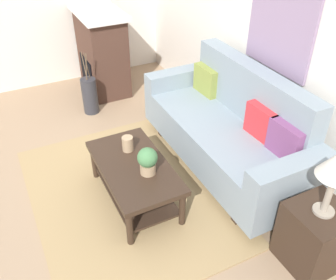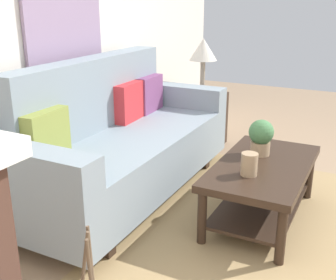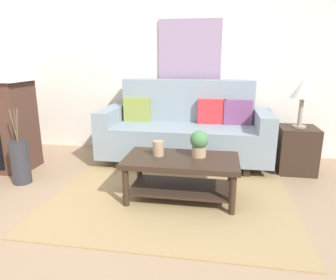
{
  "view_description": "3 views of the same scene",
  "coord_description": "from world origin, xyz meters",
  "px_view_note": "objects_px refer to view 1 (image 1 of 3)",
  "views": [
    {
      "loc": [
        2.6,
        -0.33,
        2.57
      ],
      "look_at": [
        0.0,
        0.97,
        0.52
      ],
      "focal_mm": 39.33,
      "sensor_mm": 36.0,
      "label": 1
    },
    {
      "loc": [
        -2.6,
        -0.06,
        1.52
      ],
      "look_at": [
        -0.02,
        1.25,
        0.53
      ],
      "focal_mm": 44.91,
      "sensor_mm": 36.0,
      "label": 2
    },
    {
      "loc": [
        0.44,
        -2.21,
        1.37
      ],
      "look_at": [
        -0.1,
        0.97,
        0.49
      ],
      "focal_mm": 32.6,
      "sensor_mm": 36.0,
      "label": 3
    }
  ],
  "objects_px": {
    "coffee_table": "(134,174)",
    "framed_painting": "(280,27)",
    "throw_pillow_olive": "(206,80)",
    "side_table": "(314,236)",
    "throw_pillow_crimson": "(262,122)",
    "couch": "(228,130)",
    "fireplace": "(102,51)",
    "potted_plant_tabletop": "(148,160)",
    "tabletop_vase": "(128,144)",
    "throw_pillow_plum": "(286,140)",
    "floor_vase": "(90,96)"
  },
  "relations": [
    {
      "from": "side_table",
      "to": "fireplace",
      "type": "xyz_separation_m",
      "value": [
        -3.69,
        -0.5,
        0.31
      ]
    },
    {
      "from": "coffee_table",
      "to": "throw_pillow_plum",
      "type": "bearing_deg",
      "value": 64.82
    },
    {
      "from": "couch",
      "to": "potted_plant_tabletop",
      "type": "relative_size",
      "value": 8.3
    },
    {
      "from": "coffee_table",
      "to": "fireplace",
      "type": "bearing_deg",
      "value": 168.27
    },
    {
      "from": "coffee_table",
      "to": "potted_plant_tabletop",
      "type": "bearing_deg",
      "value": 23.8
    },
    {
      "from": "tabletop_vase",
      "to": "side_table",
      "type": "xyz_separation_m",
      "value": [
        1.53,
        0.96,
        -0.22
      ]
    },
    {
      "from": "coffee_table",
      "to": "floor_vase",
      "type": "height_order",
      "value": "floor_vase"
    },
    {
      "from": "throw_pillow_crimson",
      "to": "fireplace",
      "type": "relative_size",
      "value": 0.31
    },
    {
      "from": "throw_pillow_olive",
      "to": "throw_pillow_plum",
      "type": "xyz_separation_m",
      "value": [
        1.35,
        0.0,
        0.0
      ]
    },
    {
      "from": "throw_pillow_plum",
      "to": "tabletop_vase",
      "type": "height_order",
      "value": "throw_pillow_plum"
    },
    {
      "from": "potted_plant_tabletop",
      "to": "framed_painting",
      "type": "distance_m",
      "value": 1.76
    },
    {
      "from": "couch",
      "to": "floor_vase",
      "type": "height_order",
      "value": "couch"
    },
    {
      "from": "coffee_table",
      "to": "fireplace",
      "type": "xyz_separation_m",
      "value": [
        -2.4,
        0.5,
        0.27
      ]
    },
    {
      "from": "throw_pillow_olive",
      "to": "side_table",
      "type": "distance_m",
      "value": 2.11
    },
    {
      "from": "throw_pillow_olive",
      "to": "throw_pillow_crimson",
      "type": "height_order",
      "value": "same"
    },
    {
      "from": "coffee_table",
      "to": "floor_vase",
      "type": "distance_m",
      "value": 1.82
    },
    {
      "from": "tabletop_vase",
      "to": "coffee_table",
      "type": "bearing_deg",
      "value": -9.02
    },
    {
      "from": "couch",
      "to": "throw_pillow_crimson",
      "type": "height_order",
      "value": "couch"
    },
    {
      "from": "couch",
      "to": "framed_painting",
      "type": "distance_m",
      "value": 1.12
    },
    {
      "from": "fireplace",
      "to": "framed_painting",
      "type": "height_order",
      "value": "framed_painting"
    },
    {
      "from": "coffee_table",
      "to": "framed_painting",
      "type": "relative_size",
      "value": 1.28
    },
    {
      "from": "couch",
      "to": "throw_pillow_olive",
      "type": "xyz_separation_m",
      "value": [
        -0.67,
        0.13,
        0.25
      ]
    },
    {
      "from": "throw_pillow_crimson",
      "to": "floor_vase",
      "type": "bearing_deg",
      "value": -151.22
    },
    {
      "from": "framed_painting",
      "to": "throw_pillow_plum",
      "type": "bearing_deg",
      "value": -26.83
    },
    {
      "from": "tabletop_vase",
      "to": "fireplace",
      "type": "distance_m",
      "value": 2.21
    },
    {
      "from": "tabletop_vase",
      "to": "potted_plant_tabletop",
      "type": "xyz_separation_m",
      "value": [
        0.4,
        0.04,
        0.07
      ]
    },
    {
      "from": "couch",
      "to": "framed_painting",
      "type": "bearing_deg",
      "value": 90.0
    },
    {
      "from": "side_table",
      "to": "fireplace",
      "type": "bearing_deg",
      "value": -172.29
    },
    {
      "from": "couch",
      "to": "framed_painting",
      "type": "height_order",
      "value": "framed_painting"
    },
    {
      "from": "throw_pillow_crimson",
      "to": "side_table",
      "type": "distance_m",
      "value": 1.15
    },
    {
      "from": "potted_plant_tabletop",
      "to": "tabletop_vase",
      "type": "bearing_deg",
      "value": -174.97
    },
    {
      "from": "fireplace",
      "to": "framed_painting",
      "type": "bearing_deg",
      "value": 25.07
    },
    {
      "from": "couch",
      "to": "throw_pillow_olive",
      "type": "bearing_deg",
      "value": 169.41
    },
    {
      "from": "couch",
      "to": "coffee_table",
      "type": "relative_size",
      "value": 1.98
    },
    {
      "from": "tabletop_vase",
      "to": "framed_painting",
      "type": "height_order",
      "value": "framed_painting"
    },
    {
      "from": "tabletop_vase",
      "to": "floor_vase",
      "type": "xyz_separation_m",
      "value": [
        -1.58,
        0.07,
        -0.26
      ]
    },
    {
      "from": "framed_painting",
      "to": "couch",
      "type": "bearing_deg",
      "value": -90.0
    },
    {
      "from": "couch",
      "to": "coffee_table",
      "type": "height_order",
      "value": "couch"
    },
    {
      "from": "throw_pillow_olive",
      "to": "throw_pillow_crimson",
      "type": "bearing_deg",
      "value": 0.0
    },
    {
      "from": "couch",
      "to": "fireplace",
      "type": "relative_size",
      "value": 1.87
    },
    {
      "from": "floor_vase",
      "to": "coffee_table",
      "type": "bearing_deg",
      "value": -3.28
    },
    {
      "from": "tabletop_vase",
      "to": "floor_vase",
      "type": "height_order",
      "value": "tabletop_vase"
    },
    {
      "from": "couch",
      "to": "throw_pillow_plum",
      "type": "distance_m",
      "value": 0.73
    },
    {
      "from": "throw_pillow_crimson",
      "to": "side_table",
      "type": "xyz_separation_m",
      "value": [
        1.05,
        -0.24,
        -0.4
      ]
    },
    {
      "from": "throw_pillow_olive",
      "to": "throw_pillow_crimson",
      "type": "relative_size",
      "value": 1.0
    },
    {
      "from": "side_table",
      "to": "framed_painting",
      "type": "height_order",
      "value": "framed_painting"
    },
    {
      "from": "couch",
      "to": "floor_vase",
      "type": "xyz_separation_m",
      "value": [
        -1.72,
        -1.0,
        -0.19
      ]
    },
    {
      "from": "fireplace",
      "to": "throw_pillow_crimson",
      "type": "bearing_deg",
      "value": 15.59
    },
    {
      "from": "coffee_table",
      "to": "framed_painting",
      "type": "bearing_deg",
      "value": 93.4
    },
    {
      "from": "coffee_table",
      "to": "tabletop_vase",
      "type": "relative_size",
      "value": 7.41
    }
  ]
}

